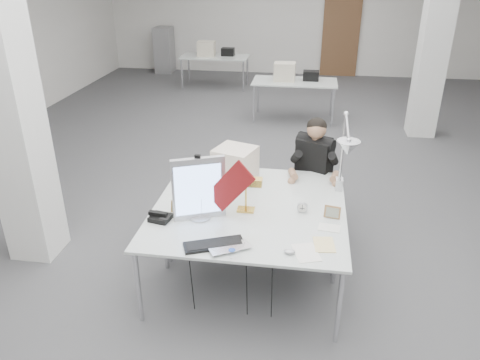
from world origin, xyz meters
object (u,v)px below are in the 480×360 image
object	(u,v)px
office_chair	(312,184)
monitor	(199,189)
desk_phone	(160,218)
bankers_lamp	(246,193)
architect_lamp	(343,163)
seated_person	(315,157)
laptop	(232,252)
desk_main	(243,233)
beige_monitor	(235,165)

from	to	relation	value
office_chair	monitor	bearing A→B (deg)	-102.84
monitor	desk_phone	size ratio (longest dim) A/B	3.27
bankers_lamp	architect_lamp	bearing A→B (deg)	19.59
bankers_lamp	desk_phone	world-z (taller)	bankers_lamp
seated_person	laptop	bearing A→B (deg)	-84.71
desk_main	monitor	distance (m)	0.55
desk_phone	architect_lamp	bearing A→B (deg)	31.84
desk_main	bankers_lamp	bearing A→B (deg)	93.84
monitor	beige_monitor	world-z (taller)	monitor
office_chair	desk_phone	xyz separation A→B (m)	(-1.36, -1.40, 0.24)
office_chair	monitor	world-z (taller)	monitor
seated_person	bankers_lamp	size ratio (longest dim) A/B	2.56
bankers_lamp	monitor	bearing A→B (deg)	-154.62
seated_person	laptop	world-z (taller)	seated_person
desk_phone	architect_lamp	xyz separation A→B (m)	(1.61, 0.61, 0.38)
office_chair	laptop	world-z (taller)	office_chair
desk_main	seated_person	bearing A→B (deg)	67.45
desk_main	beige_monitor	bearing A→B (deg)	102.76
monitor	desk_main	bearing A→B (deg)	-45.56
desk_main	architect_lamp	distance (m)	1.17
laptop	architect_lamp	xyz separation A→B (m)	(0.89, 1.03, 0.39)
office_chair	bankers_lamp	bearing A→B (deg)	-94.15
seated_person	monitor	distance (m)	1.62
architect_lamp	seated_person	bearing A→B (deg)	107.85
seated_person	beige_monitor	bearing A→B (deg)	-126.84
laptop	beige_monitor	xyz separation A→B (m)	(-0.19, 1.33, 0.17)
seated_person	bankers_lamp	distance (m)	1.23
seated_person	desk_phone	size ratio (longest dim) A/B	5.11
beige_monitor	architect_lamp	bearing A→B (deg)	3.19
monitor	seated_person	bearing A→B (deg)	28.46
desk_phone	beige_monitor	size ratio (longest dim) A/B	0.47
office_chair	bankers_lamp	size ratio (longest dim) A/B	2.99
laptop	architect_lamp	distance (m)	1.42
beige_monitor	bankers_lamp	bearing A→B (deg)	-53.43
desk_main	office_chair	world-z (taller)	office_chair
monitor	architect_lamp	size ratio (longest dim) A/B	0.72
desk_main	seated_person	world-z (taller)	seated_person
desk_phone	seated_person	bearing A→B (deg)	55.94
seated_person	beige_monitor	distance (m)	0.93
monitor	desk_phone	xyz separation A→B (m)	(-0.34, -0.10, -0.27)
seated_person	beige_monitor	xyz separation A→B (m)	(-0.82, -0.44, 0.04)
seated_person	office_chair	bearing A→B (deg)	114.95
laptop	seated_person	bearing A→B (deg)	39.65
seated_person	bankers_lamp	xyz separation A→B (m)	(-0.62, -1.06, 0.03)
desk_phone	architect_lamp	size ratio (longest dim) A/B	0.22
desk_main	desk_phone	world-z (taller)	desk_phone
desk_phone	beige_monitor	world-z (taller)	beige_monitor
bankers_lamp	architect_lamp	world-z (taller)	architect_lamp
office_chair	bankers_lamp	xyz separation A→B (m)	(-0.62, -1.11, 0.40)
desk_main	office_chair	distance (m)	1.61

